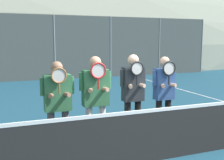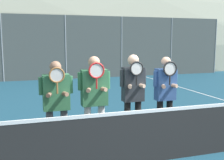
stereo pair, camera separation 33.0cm
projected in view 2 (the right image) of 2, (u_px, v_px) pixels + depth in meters
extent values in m
ellipsoid|color=gray|center=(35.00, 51.00, 50.96)|extent=(136.68, 75.93, 26.58)
cube|color=beige|center=(39.00, 44.00, 21.80)|extent=(16.80, 5.00, 3.57)
cube|color=#4C4C51|center=(38.00, 18.00, 21.52)|extent=(17.30, 5.50, 0.36)
cylinder|color=gray|center=(2.00, 48.00, 13.88)|extent=(0.06, 0.06, 3.37)
cylinder|color=gray|center=(66.00, 47.00, 14.83)|extent=(0.06, 0.06, 3.37)
cylinder|color=gray|center=(122.00, 47.00, 15.78)|extent=(0.06, 0.06, 3.37)
cylinder|color=gray|center=(171.00, 47.00, 16.73)|extent=(0.06, 0.06, 3.37)
cylinder|color=gray|center=(215.00, 46.00, 17.68)|extent=(0.06, 0.06, 3.37)
cube|color=#4C5451|center=(66.00, 47.00, 14.83)|extent=(18.87, 0.02, 3.37)
cube|color=black|center=(161.00, 136.00, 4.81)|extent=(11.62, 0.02, 0.88)
cube|color=white|center=(162.00, 110.00, 4.74)|extent=(11.62, 0.03, 0.06)
cylinder|color=#56565B|center=(50.00, 132.00, 5.12)|extent=(0.13, 0.13, 0.82)
cylinder|color=#56565B|center=(64.00, 131.00, 5.20)|extent=(0.13, 0.13, 0.82)
cube|color=#337047|center=(56.00, 92.00, 5.06)|extent=(0.47, 0.22, 0.65)
sphere|color=#997056|center=(55.00, 67.00, 4.99)|extent=(0.21, 0.21, 0.21)
cylinder|color=#337047|center=(41.00, 86.00, 4.96)|extent=(0.08, 0.08, 0.32)
cylinder|color=#337047|center=(70.00, 85.00, 5.12)|extent=(0.08, 0.08, 0.32)
cylinder|color=#997056|center=(50.00, 94.00, 4.94)|extent=(0.16, 0.27, 0.08)
cylinder|color=#997056|center=(63.00, 93.00, 5.01)|extent=(0.16, 0.27, 0.08)
cylinder|color=#936033|center=(57.00, 88.00, 4.87)|extent=(0.03, 0.03, 0.20)
torus|color=#936033|center=(57.00, 75.00, 4.84)|extent=(0.28, 0.03, 0.28)
cylinder|color=silver|center=(57.00, 75.00, 4.84)|extent=(0.23, 0.00, 0.23)
cylinder|color=white|center=(88.00, 128.00, 5.32)|extent=(0.13, 0.13, 0.86)
cylinder|color=white|center=(101.00, 126.00, 5.40)|extent=(0.13, 0.13, 0.86)
cube|color=#337047|center=(94.00, 88.00, 5.26)|extent=(0.49, 0.22, 0.68)
sphere|color=tan|center=(94.00, 62.00, 5.19)|extent=(0.22, 0.22, 0.22)
cylinder|color=#337047|center=(80.00, 81.00, 5.16)|extent=(0.08, 0.08, 0.33)
cylinder|color=#337047|center=(108.00, 80.00, 5.32)|extent=(0.08, 0.08, 0.33)
cylinder|color=tan|center=(89.00, 89.00, 5.14)|extent=(0.16, 0.27, 0.08)
cylinder|color=tan|center=(102.00, 89.00, 5.21)|extent=(0.16, 0.27, 0.08)
cylinder|color=red|center=(97.00, 83.00, 5.07)|extent=(0.03, 0.03, 0.20)
torus|color=red|center=(97.00, 71.00, 5.04)|extent=(0.30, 0.03, 0.30)
cylinder|color=silver|center=(97.00, 71.00, 5.04)|extent=(0.25, 0.00, 0.25)
cylinder|color=black|center=(127.00, 122.00, 5.67)|extent=(0.13, 0.13, 0.86)
cylinder|color=black|center=(138.00, 121.00, 5.74)|extent=(0.13, 0.13, 0.86)
cube|color=#282D33|center=(133.00, 84.00, 5.59)|extent=(0.42, 0.22, 0.68)
sphere|color=#DBB293|center=(133.00, 60.00, 5.52)|extent=(0.22, 0.22, 0.22)
cylinder|color=#282D33|center=(122.00, 78.00, 5.50)|extent=(0.08, 0.08, 0.34)
cylinder|color=#282D33|center=(144.00, 77.00, 5.65)|extent=(0.08, 0.08, 0.34)
cylinder|color=#DBB293|center=(130.00, 86.00, 5.48)|extent=(0.16, 0.27, 0.08)
cylinder|color=#DBB293|center=(140.00, 85.00, 5.54)|extent=(0.16, 0.27, 0.08)
cylinder|color=black|center=(137.00, 80.00, 5.41)|extent=(0.03, 0.03, 0.20)
torus|color=black|center=(137.00, 69.00, 5.38)|extent=(0.28, 0.03, 0.28)
cylinder|color=silver|center=(137.00, 69.00, 5.38)|extent=(0.23, 0.00, 0.23)
cylinder|color=black|center=(160.00, 120.00, 5.90)|extent=(0.13, 0.13, 0.83)
cylinder|color=black|center=(169.00, 119.00, 5.97)|extent=(0.13, 0.13, 0.83)
cube|color=#335693|center=(165.00, 84.00, 5.83)|extent=(0.41, 0.22, 0.66)
sphere|color=tan|center=(166.00, 62.00, 5.77)|extent=(0.20, 0.20, 0.20)
cylinder|color=#335693|center=(155.00, 79.00, 5.74)|extent=(0.08, 0.08, 0.32)
cylinder|color=#335693|center=(175.00, 78.00, 5.88)|extent=(0.08, 0.08, 0.32)
cylinder|color=tan|center=(163.00, 86.00, 5.72)|extent=(0.16, 0.27, 0.08)
cylinder|color=tan|center=(172.00, 85.00, 5.78)|extent=(0.16, 0.27, 0.08)
cylinder|color=black|center=(170.00, 80.00, 5.65)|extent=(0.03, 0.03, 0.20)
torus|color=black|center=(170.00, 69.00, 5.61)|extent=(0.31, 0.03, 0.31)
cylinder|color=silver|center=(170.00, 69.00, 5.61)|extent=(0.25, 0.00, 0.25)
cylinder|color=black|center=(2.00, 73.00, 15.25)|extent=(0.60, 0.16, 0.60)
cylinder|color=black|center=(4.00, 69.00, 16.96)|extent=(0.60, 0.16, 0.60)
cube|color=slate|center=(67.00, 61.00, 17.54)|extent=(4.55, 1.87, 0.88)
cube|color=#2D3842|center=(67.00, 49.00, 17.42)|extent=(2.50, 1.72, 0.72)
cylinder|color=black|center=(94.00, 69.00, 17.15)|extent=(0.60, 0.16, 0.60)
cylinder|color=black|center=(87.00, 66.00, 18.94)|extent=(0.60, 0.16, 0.60)
cylinder|color=black|center=(45.00, 71.00, 16.25)|extent=(0.60, 0.16, 0.60)
cylinder|color=black|center=(42.00, 68.00, 18.05)|extent=(0.60, 0.16, 0.60)
cube|color=black|center=(146.00, 61.00, 18.75)|extent=(4.31, 1.72, 0.77)
cube|color=#2D3842|center=(146.00, 50.00, 18.65)|extent=(2.37, 1.58, 0.63)
cylinder|color=black|center=(171.00, 67.00, 18.40)|extent=(0.60, 0.16, 0.60)
cylinder|color=black|center=(158.00, 65.00, 20.06)|extent=(0.60, 0.16, 0.60)
cylinder|color=black|center=(131.00, 68.00, 17.55)|extent=(0.60, 0.16, 0.60)
cylinder|color=black|center=(121.00, 66.00, 19.21)|extent=(0.60, 0.16, 0.60)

